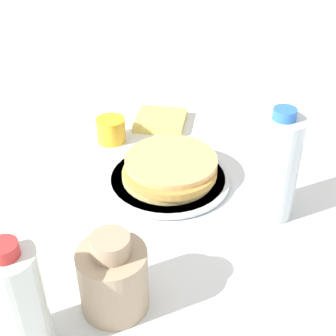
# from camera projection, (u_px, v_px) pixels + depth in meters

# --- Properties ---
(ground_plane) EXTENTS (4.00, 4.00, 0.00)m
(ground_plane) POSITION_uv_depth(u_px,v_px,m) (173.00, 188.00, 0.93)
(ground_plane) COLOR white
(plate) EXTENTS (0.25, 0.25, 0.01)m
(plate) POSITION_uv_depth(u_px,v_px,m) (168.00, 179.00, 0.94)
(plate) COLOR silver
(plate) RESTS_ON ground_plane
(pancake_stack) EXTENTS (0.19, 0.20, 0.04)m
(pancake_stack) POSITION_uv_depth(u_px,v_px,m) (170.00, 169.00, 0.93)
(pancake_stack) COLOR #D4BB6E
(pancake_stack) RESTS_ON plate
(juice_glass) EXTENTS (0.07, 0.07, 0.06)m
(juice_glass) POSITION_uv_depth(u_px,v_px,m) (111.00, 130.00, 1.06)
(juice_glass) COLOR yellow
(juice_glass) RESTS_ON ground_plane
(cream_jug) EXTENTS (0.10, 0.10, 0.13)m
(cream_jug) POSITION_uv_depth(u_px,v_px,m) (113.00, 277.00, 0.66)
(cream_jug) COLOR tan
(cream_jug) RESTS_ON ground_plane
(water_bottle_near) EXTENTS (0.08, 0.08, 0.21)m
(water_bottle_near) POSITION_uv_depth(u_px,v_px,m) (276.00, 167.00, 0.81)
(water_bottle_near) COLOR silver
(water_bottle_near) RESTS_ON ground_plane
(water_bottle_mid) EXTENTS (0.07, 0.07, 0.18)m
(water_bottle_mid) POSITION_uv_depth(u_px,v_px,m) (18.00, 301.00, 0.59)
(water_bottle_mid) COLOR silver
(water_bottle_mid) RESTS_ON ground_plane
(napkin) EXTENTS (0.12, 0.12, 0.02)m
(napkin) POSITION_uv_depth(u_px,v_px,m) (161.00, 120.00, 1.14)
(napkin) COLOR #E5D166
(napkin) RESTS_ON ground_plane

